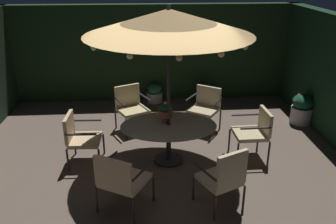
{
  "coord_description": "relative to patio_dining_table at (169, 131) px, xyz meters",
  "views": [
    {
      "loc": [
        -0.21,
        -5.36,
        3.38
      ],
      "look_at": [
        0.2,
        0.5,
        0.91
      ],
      "focal_mm": 37.83,
      "sensor_mm": 36.0,
      "label": 1
    }
  ],
  "objects": [
    {
      "name": "patio_umbrella",
      "position": [
        0.0,
        0.0,
        1.91
      ],
      "size": [
        2.76,
        2.76,
        2.8
      ],
      "color": "#2D2B2D",
      "rests_on": "ground_plane"
    },
    {
      "name": "hedge_backdrop_rear",
      "position": [
        -0.2,
        3.39,
        0.62
      ],
      "size": [
        7.61,
        0.3,
        2.46
      ],
      "primitive_type": "cube",
      "color": "#1D351B",
      "rests_on": "ground_plane"
    },
    {
      "name": "patio_chair_east",
      "position": [
        -0.78,
        -1.4,
        -0.05
      ],
      "size": [
        0.87,
        0.86,
        0.96
      ],
      "color": "#2E2D2C",
      "rests_on": "ground_plane"
    },
    {
      "name": "patio_chair_north",
      "position": [
        -0.72,
        1.43,
        -0.05
      ],
      "size": [
        0.82,
        0.81,
        0.96
      ],
      "color": "#312934",
      "rests_on": "ground_plane"
    },
    {
      "name": "patio_chair_northeast",
      "position": [
        -1.6,
        0.06,
        -0.06
      ],
      "size": [
        0.61,
        0.64,
        0.94
      ],
      "color": "#2A292D",
      "rests_on": "ground_plane"
    },
    {
      "name": "patio_dining_table",
      "position": [
        0.0,
        0.0,
        0.0
      ],
      "size": [
        1.73,
        1.29,
        0.72
      ],
      "color": "#2F2B34",
      "rests_on": "ground_plane"
    },
    {
      "name": "patio_chair_southeast",
      "position": [
        0.7,
        -1.45,
        -0.04
      ],
      "size": [
        0.75,
        0.76,
        1.01
      ],
      "color": "#312D2C",
      "rests_on": "ground_plane"
    },
    {
      "name": "potted_plant_right_far",
      "position": [
        3.14,
        1.45,
        -0.26
      ],
      "size": [
        0.48,
        0.48,
        0.68
      ],
      "color": "beige",
      "rests_on": "ground_plane"
    },
    {
      "name": "potted_plant_left_far",
      "position": [
        1.2,
        2.75,
        -0.31
      ],
      "size": [
        0.45,
        0.45,
        0.57
      ],
      "color": "#806252",
      "rests_on": "ground_plane"
    },
    {
      "name": "potted_plant_back_center",
      "position": [
        -0.15,
        3.03,
        -0.37
      ],
      "size": [
        0.41,
        0.41,
        0.49
      ],
      "color": "beige",
      "rests_on": "ground_plane"
    },
    {
      "name": "patio_chair_southwest",
      "position": [
        0.89,
        1.32,
        -0.06
      ],
      "size": [
        0.83,
        0.82,
        0.92
      ],
      "color": "#312F2B",
      "rests_on": "ground_plane"
    },
    {
      "name": "ground_plane",
      "position": [
        -0.2,
        -0.35,
        -0.62
      ],
      "size": [
        7.61,
        7.78,
        0.02
      ],
      "primitive_type": "cube",
      "color": "brown"
    },
    {
      "name": "centerpiece_planter",
      "position": [
        -0.05,
        0.1,
        0.35
      ],
      "size": [
        0.28,
        0.28,
        0.41
      ],
      "color": "#AA6647",
      "rests_on": "patio_dining_table"
    },
    {
      "name": "patio_chair_south",
      "position": [
        1.6,
        0.03,
        -0.05
      ],
      "size": [
        0.62,
        0.64,
        0.93
      ],
      "color": "#2F2C31",
      "rests_on": "ground_plane"
    }
  ]
}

